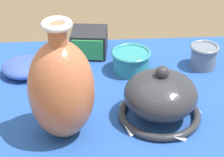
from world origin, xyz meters
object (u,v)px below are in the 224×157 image
object	(u,v)px
vase_dome_bell	(160,98)
cup_wide_slate	(204,55)
vase_tall_bulbous	(61,89)
bowl_shallow_cobalt	(24,67)
cup_wide_teal	(131,60)
mosaic_tile_box	(89,42)

from	to	relation	value
vase_dome_bell	cup_wide_slate	distance (m)	0.34
vase_tall_bulbous	cup_wide_slate	bearing A→B (deg)	35.52
vase_tall_bulbous	vase_dome_bell	bearing A→B (deg)	11.37
bowl_shallow_cobalt	vase_dome_bell	bearing A→B (deg)	-32.94
vase_dome_bell	cup_wide_teal	distance (m)	0.28
bowl_shallow_cobalt	cup_wide_teal	bearing A→B (deg)	-0.57
vase_dome_bell	cup_wide_teal	world-z (taller)	vase_dome_bell
vase_dome_bell	cup_wide_teal	bearing A→B (deg)	101.98
mosaic_tile_box	cup_wide_slate	world-z (taller)	mosaic_tile_box
mosaic_tile_box	cup_wide_teal	distance (m)	0.19
mosaic_tile_box	vase_tall_bulbous	bearing A→B (deg)	-92.82
vase_tall_bulbous	mosaic_tile_box	xyz separation A→B (m)	(0.08, 0.45, -0.10)
bowl_shallow_cobalt	cup_wide_slate	distance (m)	0.61
vase_dome_bell	bowl_shallow_cobalt	distance (m)	0.50
vase_dome_bell	mosaic_tile_box	distance (m)	0.45
vase_tall_bulbous	mosaic_tile_box	bearing A→B (deg)	80.34
bowl_shallow_cobalt	cup_wide_slate	world-z (taller)	cup_wide_slate
bowl_shallow_cobalt	cup_wide_slate	size ratio (longest dim) A/B	1.48
bowl_shallow_cobalt	cup_wide_teal	xyz separation A→B (m)	(0.36, -0.00, 0.02)
mosaic_tile_box	cup_wide_slate	bearing A→B (deg)	-10.17
mosaic_tile_box	bowl_shallow_cobalt	distance (m)	0.26
vase_dome_bell	bowl_shallow_cobalt	size ratio (longest dim) A/B	1.70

